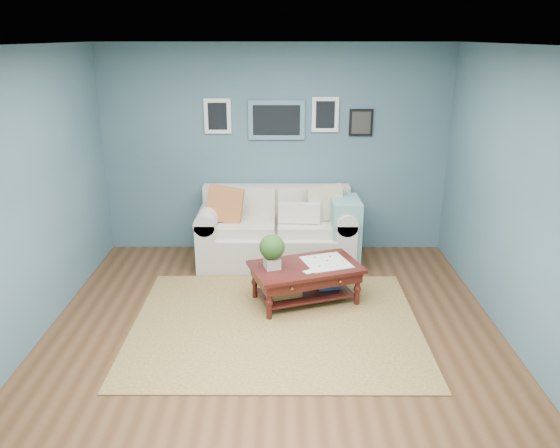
{
  "coord_description": "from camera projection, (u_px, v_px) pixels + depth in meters",
  "views": [
    {
      "loc": [
        0.08,
        -4.53,
        2.78
      ],
      "look_at": [
        0.07,
        1.0,
        0.86
      ],
      "focal_mm": 35.0,
      "sensor_mm": 36.0,
      "label": 1
    }
  ],
  "objects": [
    {
      "name": "area_rug",
      "position": [
        276.0,
        324.0,
        5.52
      ],
      "size": [
        2.88,
        2.3,
        0.01
      ],
      "primitive_type": "cube",
      "color": "brown",
      "rests_on": "ground"
    },
    {
      "name": "room_shell",
      "position": [
        273.0,
        205.0,
        4.79
      ],
      "size": [
        5.0,
        5.02,
        2.7
      ],
      "color": "brown",
      "rests_on": "ground"
    },
    {
      "name": "loveseat",
      "position": [
        283.0,
        230.0,
        6.96
      ],
      "size": [
        2.01,
        0.91,
        1.03
      ],
      "color": "beige",
      "rests_on": "ground"
    },
    {
      "name": "coffee_table",
      "position": [
        300.0,
        272.0,
        5.88
      ],
      "size": [
        1.31,
        1.01,
        0.81
      ],
      "rotation": [
        0.0,
        0.0,
        0.33
      ],
      "color": "#380F0F",
      "rests_on": "ground"
    }
  ]
}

